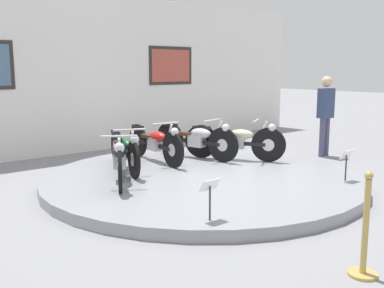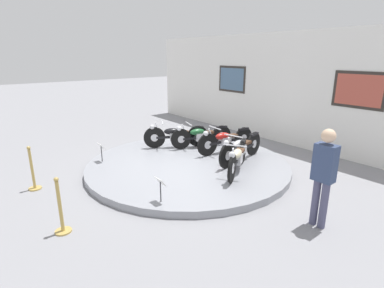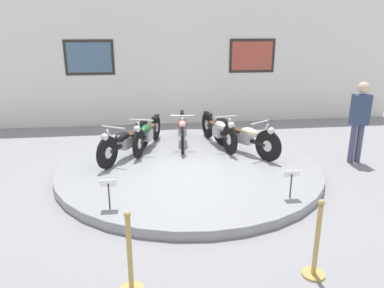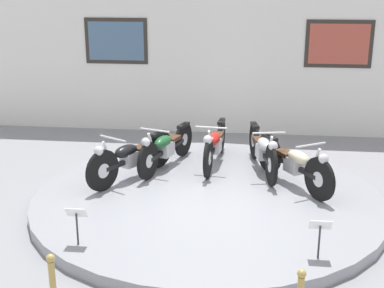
# 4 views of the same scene
# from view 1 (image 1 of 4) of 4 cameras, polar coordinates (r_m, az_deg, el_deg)

# --- Properties ---
(ground_plane) EXTENTS (60.00, 60.00, 0.00)m
(ground_plane) POSITION_cam_1_polar(r_m,az_deg,el_deg) (7.73, 1.33, -5.09)
(ground_plane) COLOR gray
(display_platform) EXTENTS (5.37, 5.37, 0.17)m
(display_platform) POSITION_cam_1_polar(r_m,az_deg,el_deg) (7.71, 1.34, -4.49)
(display_platform) COLOR gray
(display_platform) RESTS_ON ground_plane
(back_wall) EXTENTS (14.00, 0.22, 3.68)m
(back_wall) POSITION_cam_1_polar(r_m,az_deg,el_deg) (10.91, -13.23, 8.74)
(back_wall) COLOR white
(back_wall) RESTS_ON ground_plane
(motorcycle_black) EXTENTS (1.06, 1.76, 0.81)m
(motorcycle_black) POSITION_cam_1_polar(r_m,az_deg,el_deg) (7.24, -9.22, -1.66)
(motorcycle_black) COLOR black
(motorcycle_black) RESTS_ON display_platform
(motorcycle_green) EXTENTS (0.73, 1.90, 0.79)m
(motorcycle_green) POSITION_cam_1_polar(r_m,az_deg,el_deg) (8.01, -8.55, -0.64)
(motorcycle_green) COLOR black
(motorcycle_green) RESTS_ON display_platform
(motorcycle_red) EXTENTS (0.54, 2.01, 0.81)m
(motorcycle_red) POSITION_cam_1_polar(r_m,az_deg,el_deg) (8.66, -4.67, 0.28)
(motorcycle_red) COLOR black
(motorcycle_red) RESTS_ON display_platform
(motorcycle_silver) EXTENTS (0.59, 1.99, 0.81)m
(motorcycle_silver) POSITION_cam_1_polar(r_m,az_deg,el_deg) (8.98, 0.61, 0.69)
(motorcycle_silver) COLOR black
(motorcycle_silver) RESTS_ON display_platform
(motorcycle_cream) EXTENTS (1.12, 1.74, 0.81)m
(motorcycle_cream) POSITION_cam_1_polar(r_m,az_deg,el_deg) (8.87, 5.63, 0.50)
(motorcycle_cream) COLOR black
(motorcycle_cream) RESTS_ON display_platform
(info_placard_front_left) EXTENTS (0.26, 0.11, 0.51)m
(info_placard_front_left) POSITION_cam_1_polar(r_m,az_deg,el_deg) (5.34, 2.29, -5.91)
(info_placard_front_left) COLOR #333338
(info_placard_front_left) RESTS_ON display_platform
(info_placard_front_centre) EXTENTS (0.26, 0.11, 0.51)m
(info_placard_front_centre) POSITION_cam_1_polar(r_m,az_deg,el_deg) (7.60, 19.02, -1.75)
(info_placard_front_centre) COLOR #333338
(info_placard_front_centre) RESTS_ON display_platform
(visitor_standing) EXTENTS (0.36, 0.24, 1.79)m
(visitor_standing) POSITION_cam_1_polar(r_m,az_deg,el_deg) (10.39, 16.60, 4.04)
(visitor_standing) COLOR #4C4C6B
(visitor_standing) RESTS_ON ground_plane
(stanchion_post_left_of_entry) EXTENTS (0.28, 0.28, 1.02)m
(stanchion_post_left_of_entry) POSITION_cam_1_polar(r_m,az_deg,el_deg) (4.64, 21.07, -11.47)
(stanchion_post_left_of_entry) COLOR tan
(stanchion_post_left_of_entry) RESTS_ON ground_plane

